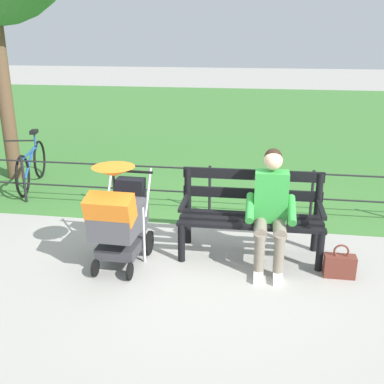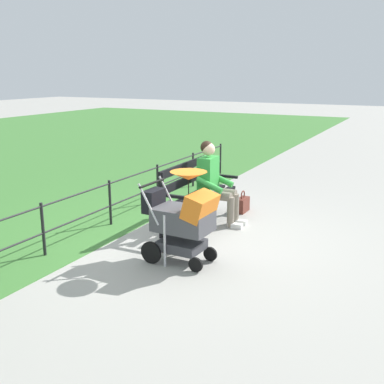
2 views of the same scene
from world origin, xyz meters
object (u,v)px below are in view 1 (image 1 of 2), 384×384
object	(u,v)px
park_bench	(251,210)
stroller	(119,215)
bicycle	(32,165)
handbag	(340,265)
person_on_bench	(271,206)

from	to	relation	value
park_bench	stroller	distance (m)	1.48
bicycle	handbag	bearing A→B (deg)	153.48
stroller	handbag	xyz separation A→B (m)	(-2.34, -0.12, -0.47)
person_on_bench	handbag	distance (m)	0.94
person_on_bench	handbag	size ratio (longest dim) A/B	3.45
park_bench	stroller	size ratio (longest dim) A/B	1.40
bicycle	park_bench	bearing A→B (deg)	152.67
park_bench	stroller	world-z (taller)	stroller
park_bench	stroller	xyz separation A→B (m)	(1.38, 0.53, 0.07)
park_bench	bicycle	bearing A→B (deg)	-27.33
person_on_bench	bicycle	world-z (taller)	person_on_bench
stroller	bicycle	distance (m)	3.34
park_bench	bicycle	size ratio (longest dim) A/B	0.99
person_on_bench	stroller	distance (m)	1.63
person_on_bench	park_bench	bearing A→B (deg)	-46.64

